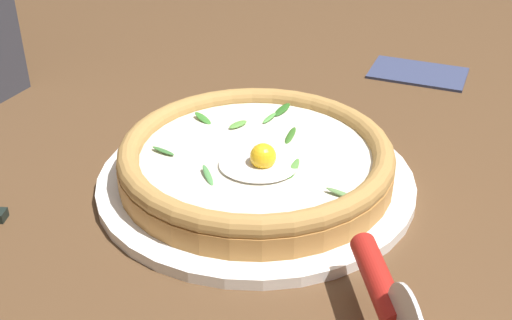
{
  "coord_description": "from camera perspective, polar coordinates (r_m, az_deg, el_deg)",
  "views": [
    {
      "loc": [
        -0.11,
        0.62,
        0.39
      ],
      "look_at": [
        -0.01,
        0.01,
        0.03
      ],
      "focal_mm": 46.29,
      "sensor_mm": 36.0,
      "label": 1
    }
  ],
  "objects": [
    {
      "name": "pizza",
      "position": [
        0.71,
        0.0,
        0.11
      ],
      "size": [
        0.3,
        0.3,
        0.06
      ],
      "color": "#B37C3E",
      "rests_on": "pizza_plate"
    },
    {
      "name": "folded_napkin",
      "position": [
        1.03,
        13.84,
        7.4
      ],
      "size": [
        0.16,
        0.12,
        0.01
      ],
      "primitive_type": "cube",
      "rotation": [
        0.0,
        0.0,
        6.06
      ],
      "color": "navy",
      "rests_on": "ground"
    },
    {
      "name": "ground_plane",
      "position": [
        0.75,
        -0.53,
        -2.64
      ],
      "size": [
        2.4,
        2.4,
        0.03
      ],
      "primitive_type": "cube",
      "color": "brown",
      "rests_on": "ground"
    },
    {
      "name": "pizza_cutter",
      "position": [
        0.53,
        11.26,
        -11.89
      ],
      "size": [
        0.06,
        0.16,
        0.09
      ],
      "color": "silver",
      "rests_on": "ground"
    },
    {
      "name": "pizza_plate",
      "position": [
        0.73,
        -0.0,
        -1.77
      ],
      "size": [
        0.35,
        0.35,
        0.01
      ],
      "primitive_type": "cylinder",
      "color": "white",
      "rests_on": "ground"
    }
  ]
}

